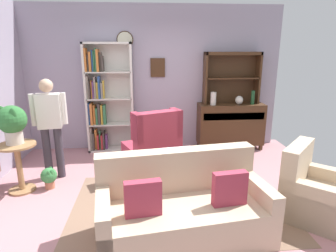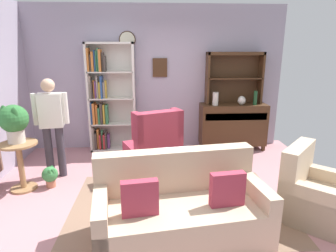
% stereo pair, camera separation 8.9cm
% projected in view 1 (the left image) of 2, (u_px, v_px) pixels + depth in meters
% --- Properties ---
extents(ground_plane, '(5.40, 4.60, 0.02)m').
position_uv_depth(ground_plane, '(162.00, 196.00, 4.04)').
color(ground_plane, '#B27A7F').
extents(wall_back, '(5.00, 0.09, 2.80)m').
position_uv_depth(wall_back, '(155.00, 78.00, 5.71)').
color(wall_back, '#A399AD').
rests_on(wall_back, ground_plane).
extents(area_rug, '(2.75, 1.90, 0.01)m').
position_uv_depth(area_rug, '(179.00, 205.00, 3.76)').
color(area_rug, '#846651').
rests_on(area_rug, ground_plane).
extents(bookshelf, '(0.90, 0.30, 2.10)m').
position_uv_depth(bookshelf, '(105.00, 100.00, 5.55)').
color(bookshelf, silver).
rests_on(bookshelf, ground_plane).
extents(sideboard, '(1.30, 0.45, 0.92)m').
position_uv_depth(sideboard, '(230.00, 124.00, 5.81)').
color(sideboard, '#422816').
rests_on(sideboard, ground_plane).
extents(sideboard_hutch, '(1.10, 0.26, 1.00)m').
position_uv_depth(sideboard_hutch, '(232.00, 71.00, 5.64)').
color(sideboard_hutch, '#422816').
rests_on(sideboard_hutch, sideboard).
extents(vase_tall, '(0.11, 0.11, 0.25)m').
position_uv_depth(vase_tall, '(213.00, 99.00, 5.56)').
color(vase_tall, beige).
rests_on(vase_tall, sideboard).
extents(vase_round, '(0.15, 0.15, 0.17)m').
position_uv_depth(vase_round, '(239.00, 100.00, 5.63)').
color(vase_round, beige).
rests_on(vase_round, sideboard).
extents(bottle_wine, '(0.07, 0.07, 0.27)m').
position_uv_depth(bottle_wine, '(253.00, 98.00, 5.61)').
color(bottle_wine, '#194223').
rests_on(bottle_wine, sideboard).
extents(couch_floral, '(1.90, 1.09, 0.90)m').
position_uv_depth(couch_floral, '(183.00, 210.00, 3.10)').
color(couch_floral, '#C6AD8E').
rests_on(couch_floral, ground_plane).
extents(armchair_floral, '(1.08, 1.08, 0.88)m').
position_uv_depth(armchair_floral, '(316.00, 195.00, 3.46)').
color(armchair_floral, '#C6AD8E').
rests_on(armchair_floral, ground_plane).
extents(wingback_chair, '(1.03, 1.04, 1.05)m').
position_uv_depth(wingback_chair, '(153.00, 148.00, 4.77)').
color(wingback_chair, '#A33347').
rests_on(wingback_chair, ground_plane).
extents(plant_stand, '(0.52, 0.52, 0.71)m').
position_uv_depth(plant_stand, '(19.00, 162.00, 4.05)').
color(plant_stand, '#997047').
rests_on(plant_stand, ground_plane).
extents(potted_plant_large, '(0.39, 0.39, 0.54)m').
position_uv_depth(potted_plant_large, '(12.00, 122.00, 3.92)').
color(potted_plant_large, beige).
rests_on(potted_plant_large, plant_stand).
extents(potted_plant_small, '(0.23, 0.23, 0.31)m').
position_uv_depth(potted_plant_small, '(49.00, 176.00, 4.19)').
color(potted_plant_small, '#AD6B4C').
rests_on(potted_plant_small, ground_plane).
extents(person_reading, '(0.53, 0.25, 1.56)m').
position_uv_depth(person_reading, '(50.00, 122.00, 4.37)').
color(person_reading, '#38333D').
rests_on(person_reading, ground_plane).
extents(coffee_table, '(0.80, 0.50, 0.42)m').
position_uv_depth(coffee_table, '(183.00, 171.00, 3.97)').
color(coffee_table, '#422816').
rests_on(coffee_table, ground_plane).
extents(book_stack, '(0.17, 0.15, 0.06)m').
position_uv_depth(book_stack, '(175.00, 166.00, 3.91)').
color(book_stack, '#3F3833').
rests_on(book_stack, coffee_table).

